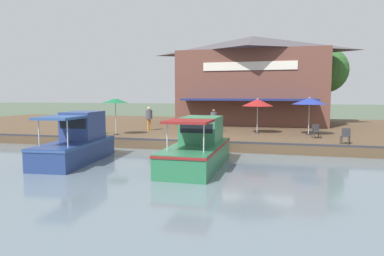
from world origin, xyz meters
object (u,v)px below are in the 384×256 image
waterfront_restaurant (252,80)px  cafe_chair_mid_patio (346,135)px  patio_umbrella_near_quay_edge (115,101)px  person_near_entrance (149,115)px  cafe_chair_back_row_seat (316,130)px  patio_umbrella_by_entrance (258,103)px  cafe_chair_facing_river (100,127)px  mooring_post (221,135)px  patio_umbrella_far_corner (309,101)px  tree_behind_restaurant (324,71)px  motorboat_fourth_along (81,143)px  person_mid_patio (214,118)px  motorboat_nearest_quay (200,148)px

waterfront_restaurant → cafe_chair_mid_patio: waterfront_restaurant is taller
patio_umbrella_near_quay_edge → person_near_entrance: patio_umbrella_near_quay_edge is taller
cafe_chair_mid_patio → cafe_chair_back_row_seat: bearing=-151.1°
patio_umbrella_by_entrance → cafe_chair_facing_river: 11.07m
cafe_chair_facing_river → mooring_post: 9.05m
patio_umbrella_near_quay_edge → cafe_chair_back_row_seat: patio_umbrella_near_quay_edge is taller
patio_umbrella_far_corner → person_near_entrance: size_ratio=1.42×
patio_umbrella_far_corner → waterfront_restaurant: bearing=-152.3°
cafe_chair_mid_patio → cafe_chair_back_row_seat: (-2.34, -1.29, 0.00)m
patio_umbrella_far_corner → tree_behind_restaurant: 12.03m
cafe_chair_mid_patio → motorboat_fourth_along: motorboat_fourth_along is taller
cafe_chair_back_row_seat → motorboat_fourth_along: 13.92m
patio_umbrella_near_quay_edge → patio_umbrella_by_entrance: (-3.31, 9.18, -0.14)m
motorboat_fourth_along → mooring_post: size_ratio=7.54×
patio_umbrella_far_corner → person_mid_patio: bearing=-90.5°
tree_behind_restaurant → mooring_post: bearing=-23.7°
cafe_chair_mid_patio → patio_umbrella_near_quay_edge: bearing=-93.7°
person_near_entrance → mooring_post: person_near_entrance is taller
cafe_chair_back_row_seat → tree_behind_restaurant: 14.02m
motorboat_nearest_quay → waterfront_restaurant: bearing=176.6°
cafe_chair_mid_patio → motorboat_fourth_along: size_ratio=0.14×
patio_umbrella_far_corner → motorboat_fourth_along: (9.22, -11.36, -1.95)m
waterfront_restaurant → cafe_chair_back_row_seat: bearing=25.3°
patio_umbrella_far_corner → cafe_chair_back_row_seat: patio_umbrella_far_corner is taller
patio_umbrella_by_entrance → tree_behind_restaurant: (-11.27, 5.57, 2.80)m
mooring_post → patio_umbrella_by_entrance: bearing=162.1°
motorboat_fourth_along → patio_umbrella_by_entrance: bearing=140.0°
cafe_chair_facing_river → mooring_post: size_ratio=1.04×
cafe_chair_mid_patio → mooring_post: cafe_chair_mid_patio is taller
waterfront_restaurant → patio_umbrella_near_quay_edge: waterfront_restaurant is taller
motorboat_nearest_quay → mooring_post: bearing=174.5°
patio_umbrella_far_corner → motorboat_nearest_quay: size_ratio=0.37×
person_mid_patio → motorboat_nearest_quay: bearing=6.6°
patio_umbrella_by_entrance → cafe_chair_facing_river: size_ratio=2.86×
waterfront_restaurant → person_mid_patio: (8.38, -2.03, -3.05)m
patio_umbrella_by_entrance → motorboat_nearest_quay: patio_umbrella_by_entrance is taller
cafe_chair_mid_patio → person_near_entrance: 13.77m
person_mid_patio → tree_behind_restaurant: (-11.47, 8.63, 3.91)m
cafe_chair_back_row_seat → motorboat_nearest_quay: bearing=-39.0°
patio_umbrella_far_corner → motorboat_fourth_along: size_ratio=0.41×
person_near_entrance → motorboat_nearest_quay: person_near_entrance is taller
tree_behind_restaurant → waterfront_restaurant: bearing=-64.9°
cafe_chair_back_row_seat → person_mid_patio: size_ratio=0.51×
patio_umbrella_by_entrance → patio_umbrella_far_corner: size_ratio=0.96×
cafe_chair_back_row_seat → person_mid_patio: 7.02m
cafe_chair_back_row_seat → tree_behind_restaurant: size_ratio=0.12×
cafe_chair_facing_river → person_mid_patio: 8.01m
patio_umbrella_near_quay_edge → motorboat_fourth_along: (6.17, 1.23, -1.97)m
waterfront_restaurant → cafe_chair_back_row_seat: (10.07, 4.75, -3.61)m
cafe_chair_mid_patio → tree_behind_restaurant: tree_behind_restaurant is taller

